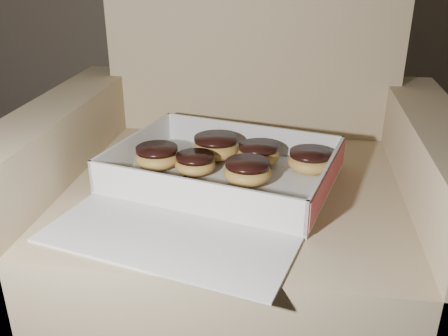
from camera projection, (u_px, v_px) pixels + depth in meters
name	position (u px, v px, depth m)	size (l,w,h in m)	color
armchair	(239.00, 217.00, 1.15)	(0.90, 0.76, 0.94)	tan
bakery_box	(217.00, 183.00, 0.99)	(0.54, 0.59, 0.07)	silver
donut_a	(310.00, 161.00, 1.05)	(0.09, 0.09, 0.05)	#BA9141
donut_b	(157.00, 157.00, 1.07)	(0.10, 0.10, 0.05)	#BA9141
donut_c	(216.00, 147.00, 1.12)	(0.10, 0.10, 0.05)	#BA9141
donut_d	(247.00, 172.00, 1.00)	(0.10, 0.10, 0.05)	#BA9141
donut_e	(195.00, 163.00, 1.04)	(0.09, 0.09, 0.04)	#BA9141
donut_f	(258.00, 154.00, 1.09)	(0.09, 0.09, 0.05)	#BA9141
crumb_a	(162.00, 177.00, 1.03)	(0.01, 0.01, 0.00)	black
crumb_b	(236.00, 182.00, 1.01)	(0.01, 0.01, 0.00)	black
crumb_c	(213.00, 202.00, 0.93)	(0.01, 0.01, 0.00)	black
crumb_d	(185.00, 177.00, 1.03)	(0.01, 0.01, 0.00)	black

